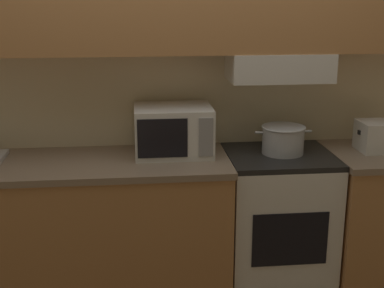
# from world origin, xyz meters

# --- Properties ---
(ground_plane) EXTENTS (16.00, 16.00, 0.00)m
(ground_plane) POSITION_xyz_m (0.00, 0.00, 0.00)
(ground_plane) COLOR #7F664C
(wall_back) EXTENTS (5.49, 0.38, 2.55)m
(wall_back) POSITION_xyz_m (0.01, -0.06, 1.50)
(wall_back) COLOR beige
(wall_back) RESTS_ON ground_plane
(lower_counter_main) EXTENTS (1.84, 0.61, 0.91)m
(lower_counter_main) POSITION_xyz_m (-0.64, -0.29, 0.46)
(lower_counter_main) COLOR #B27A47
(lower_counter_main) RESTS_ON ground_plane
(lower_counter_right_stub) EXTENTS (0.66, 0.61, 0.91)m
(lower_counter_right_stub) POSITION_xyz_m (1.22, -0.29, 0.46)
(lower_counter_right_stub) COLOR #B27A47
(lower_counter_right_stub) RESTS_ON ground_plane
(stove_range) EXTENTS (0.60, 0.56, 0.91)m
(stove_range) POSITION_xyz_m (0.59, -0.28, 0.46)
(stove_range) COLOR silver
(stove_range) RESTS_ON ground_plane
(cooking_pot) EXTENTS (0.33, 0.25, 0.16)m
(cooking_pot) POSITION_xyz_m (0.60, -0.26, 0.99)
(cooking_pot) COLOR #B7BABF
(cooking_pot) RESTS_ON stove_range
(microwave) EXTENTS (0.44, 0.35, 0.27)m
(microwave) POSITION_xyz_m (-0.02, -0.20, 1.05)
(microwave) COLOR silver
(microwave) RESTS_ON lower_counter_main
(toaster) EXTENTS (0.25, 0.20, 0.17)m
(toaster) POSITION_xyz_m (1.18, -0.27, 1.00)
(toaster) COLOR silver
(toaster) RESTS_ON lower_counter_right_stub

